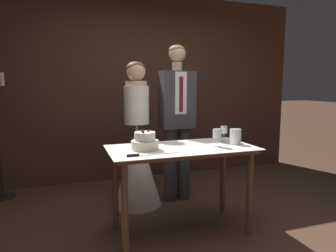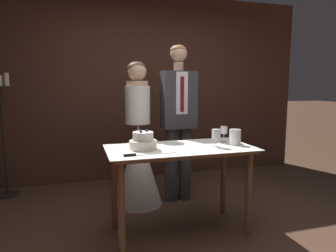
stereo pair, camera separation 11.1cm
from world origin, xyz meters
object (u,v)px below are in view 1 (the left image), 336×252
Objects in this scene: wine_glass_middle at (224,130)px; cake_knife at (143,155)px; hurricane_candle at (235,137)px; bride at (137,154)px; cake_table at (181,159)px; groom at (177,117)px; tiered_cake at (145,142)px; wine_glass_near at (217,134)px.

cake_knife is at bearing -160.02° from wine_glass_middle.
cake_knife is 0.97m from hurricane_candle.
bride is (-0.74, 0.65, -0.33)m from wine_glass_middle.
groom is (0.24, 0.76, 0.30)m from cake_table.
cake_knife is 1.02m from bride.
tiered_cake is 1.65× the size of hurricane_candle.
bride reaches higher than wine_glass_middle.
bride is 0.89× the size of groom.
groom is at bearing 95.24° from wine_glass_near.
tiered_cake is at bearing -97.61° from bride.
groom is at bearing 53.35° from cake_knife.
hurricane_candle is 1.16m from bride.
wine_glass_middle is (0.50, 0.12, 0.23)m from cake_table.
cake_knife is at bearing -169.85° from wine_glass_near.
groom is (-0.26, 0.65, 0.07)m from wine_glass_middle.
cake_knife is 0.98m from wine_glass_middle.
tiered_cake is (-0.34, 0.01, 0.18)m from cake_table.
cake_knife is 1.19m from groom.
cake_knife is at bearing -123.74° from groom.
groom is (0.65, 0.98, 0.18)m from cake_knife.
cake_table is 0.56m from wine_glass_middle.
tiered_cake reaches higher than hurricane_candle.
tiered_cake is 0.96m from groom.
tiered_cake is at bearing 178.47° from cake_table.
tiered_cake is 0.55× the size of cake_knife.
cake_table is 2.98× the size of cake_knife.
tiered_cake is 0.88m from hurricane_candle.
groom is (-0.08, 0.85, 0.07)m from wine_glass_near.
hurricane_candle is at bearing -4.50° from cake_table.
bride reaches higher than hurricane_candle.
cake_knife is 2.71× the size of wine_glass_near.
groom reaches higher than cake_table.
wine_glass_near is at bearing -56.61° from bride.
groom is (-0.30, 0.80, 0.12)m from hurricane_candle.
wine_glass_middle is 0.09× the size of groom.
bride is (0.17, 0.98, -0.22)m from cake_knife.
cake_table is at bearing -107.54° from groom.
wine_glass_near reaches higher than wine_glass_middle.
tiered_cake is 0.15× the size of bride.
tiered_cake reaches higher than cake_table.
bride is at bearing 134.04° from hurricane_candle.
wine_glass_middle is (0.18, 0.20, -0.00)m from wine_glass_near.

